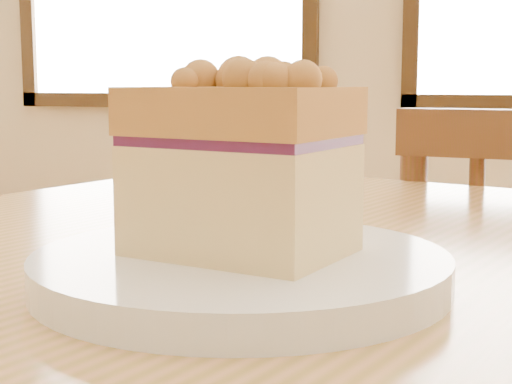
% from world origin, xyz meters
% --- Properties ---
extents(plate, '(0.24, 0.24, 0.02)m').
position_xyz_m(plate, '(-0.27, 0.30, 0.76)').
color(plate, white).
rests_on(plate, cafe_table_main).
extents(cake_slice, '(0.13, 0.11, 0.11)m').
position_xyz_m(cake_slice, '(-0.27, 0.30, 0.82)').
color(cake_slice, '#EDC886').
rests_on(cake_slice, plate).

